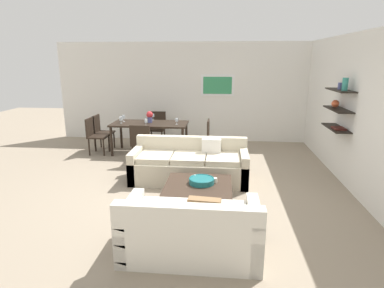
% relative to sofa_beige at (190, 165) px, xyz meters
% --- Properties ---
extents(ground_plane, '(18.00, 18.00, 0.00)m').
position_rel_sofa_beige_xyz_m(ground_plane, '(-0.15, -0.34, -0.29)').
color(ground_plane, gray).
extents(back_wall_unit, '(8.40, 0.09, 2.70)m').
position_rel_sofa_beige_xyz_m(back_wall_unit, '(0.15, 3.19, 1.06)').
color(back_wall_unit, silver).
rests_on(back_wall_unit, ground).
extents(right_wall_shelf_unit, '(0.34, 8.20, 2.70)m').
position_rel_sofa_beige_xyz_m(right_wall_shelf_unit, '(2.87, 0.27, 1.06)').
color(right_wall_shelf_unit, silver).
rests_on(right_wall_shelf_unit, ground).
extents(sofa_beige, '(2.17, 0.90, 0.78)m').
position_rel_sofa_beige_xyz_m(sofa_beige, '(0.00, 0.00, 0.00)').
color(sofa_beige, beige).
rests_on(sofa_beige, ground).
extents(loveseat_white, '(1.61, 0.90, 0.78)m').
position_rel_sofa_beige_xyz_m(loveseat_white, '(0.27, -2.39, 0.00)').
color(loveseat_white, silver).
rests_on(loveseat_white, ground).
extents(coffee_table, '(1.02, 1.02, 0.38)m').
position_rel_sofa_beige_xyz_m(coffee_table, '(0.25, -1.18, -0.10)').
color(coffee_table, '#38281E').
rests_on(coffee_table, ground).
extents(decorative_bowl, '(0.39, 0.39, 0.09)m').
position_rel_sofa_beige_xyz_m(decorative_bowl, '(0.30, -1.11, 0.14)').
color(decorative_bowl, '#19666B').
rests_on(decorative_bowl, coffee_table).
extents(candle_jar, '(0.07, 0.07, 0.08)m').
position_rel_sofa_beige_xyz_m(candle_jar, '(0.51, -1.05, 0.13)').
color(candle_jar, silver).
rests_on(candle_jar, coffee_table).
extents(dining_table, '(1.82, 0.86, 0.75)m').
position_rel_sofa_beige_xyz_m(dining_table, '(-1.16, 1.75, 0.39)').
color(dining_table, black).
rests_on(dining_table, ground).
extents(dining_chair_right_near, '(0.44, 0.44, 0.88)m').
position_rel_sofa_beige_xyz_m(dining_chair_right_near, '(0.15, 1.56, 0.21)').
color(dining_chair_right_near, black).
rests_on(dining_chair_right_near, ground).
extents(dining_chair_left_far, '(0.44, 0.44, 0.88)m').
position_rel_sofa_beige_xyz_m(dining_chair_left_far, '(-2.48, 1.94, 0.21)').
color(dining_chair_left_far, black).
rests_on(dining_chair_left_far, ground).
extents(dining_chair_left_near, '(0.44, 0.44, 0.88)m').
position_rel_sofa_beige_xyz_m(dining_chair_left_near, '(-2.48, 1.56, 0.21)').
color(dining_chair_left_near, black).
rests_on(dining_chair_left_near, ground).
extents(dining_chair_head, '(0.44, 0.44, 0.88)m').
position_rel_sofa_beige_xyz_m(dining_chair_head, '(-1.16, 2.59, 0.21)').
color(dining_chair_head, black).
rests_on(dining_chair_head, ground).
extents(dining_chair_foot, '(0.44, 0.44, 0.88)m').
position_rel_sofa_beige_xyz_m(dining_chair_foot, '(-1.16, 0.91, 0.21)').
color(dining_chair_foot, black).
rests_on(dining_chair_foot, ground).
extents(wine_glass_left_far, '(0.07, 0.07, 0.16)m').
position_rel_sofa_beige_xyz_m(wine_glass_left_far, '(-1.84, 1.86, 0.57)').
color(wine_glass_left_far, silver).
rests_on(wine_glass_left_far, dining_table).
extents(wine_glass_head, '(0.07, 0.07, 0.16)m').
position_rel_sofa_beige_xyz_m(wine_glass_head, '(-1.16, 2.12, 0.57)').
color(wine_glass_head, silver).
rests_on(wine_glass_head, dining_table).
extents(wine_glass_right_near, '(0.07, 0.07, 0.15)m').
position_rel_sofa_beige_xyz_m(wine_glass_right_near, '(-0.49, 1.64, 0.56)').
color(wine_glass_right_near, silver).
rests_on(wine_glass_right_near, dining_table).
extents(wine_glass_left_near, '(0.08, 0.08, 0.16)m').
position_rel_sofa_beige_xyz_m(wine_glass_left_near, '(-1.84, 1.64, 0.57)').
color(wine_glass_left_near, silver).
rests_on(wine_glass_left_near, dining_table).
extents(wine_glass_foot, '(0.06, 0.06, 0.16)m').
position_rel_sofa_beige_xyz_m(wine_glass_foot, '(-1.16, 1.38, 0.57)').
color(wine_glass_foot, silver).
rests_on(wine_glass_foot, dining_table).
extents(centerpiece_vase, '(0.16, 0.16, 0.28)m').
position_rel_sofa_beige_xyz_m(centerpiece_vase, '(-1.17, 1.80, 0.62)').
color(centerpiece_vase, '#4C518C').
rests_on(centerpiece_vase, dining_table).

